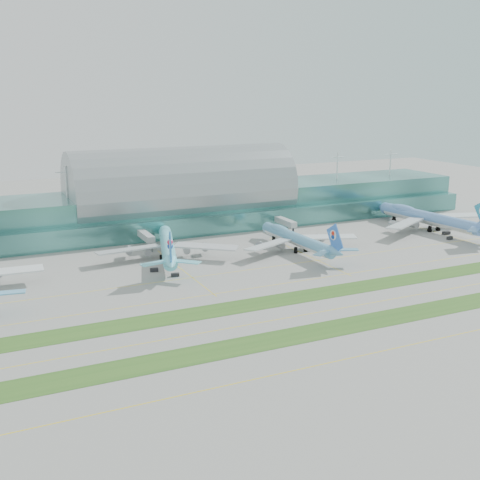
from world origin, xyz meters
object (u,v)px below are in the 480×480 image
airliner_c (296,238)px  airliner_d (428,217)px  airliner_b (167,245)px  terminal (182,201)px

airliner_c → airliner_d: (85.04, 7.66, 1.04)m
airliner_b → airliner_c: bearing=4.4°
airliner_b → airliner_d: bearing=14.2°
airliner_b → airliner_d: size_ratio=0.87×
airliner_b → terminal: bearing=80.3°
terminal → airliner_c: terminal is taller
airliner_c → airliner_d: airliner_d is taller
airliner_d → airliner_c: bearing=179.5°
terminal → airliner_b: 64.93m
airliner_d → terminal: bearing=146.0°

